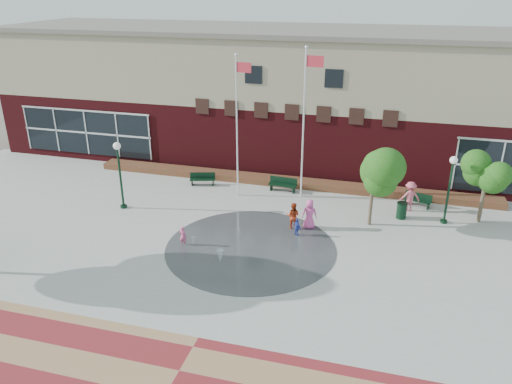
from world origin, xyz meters
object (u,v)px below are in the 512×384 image
(child_splash, at_px, (183,236))
(trash_can, at_px, (402,210))
(flagpole_left, at_px, (238,120))
(bench_left, at_px, (203,181))
(flagpole_right, at_px, (305,117))

(child_splash, bearing_deg, trash_can, -146.99)
(flagpole_left, bearing_deg, bench_left, 167.46)
(bench_left, distance_m, trash_can, 12.50)
(bench_left, xyz_separation_m, child_splash, (1.95, -7.72, 0.25))
(bench_left, xyz_separation_m, trash_can, (12.38, -1.66, 0.22))
(flagpole_left, relative_size, trash_can, 8.95)
(bench_left, bearing_deg, flagpole_right, -17.17)
(bench_left, distance_m, child_splash, 7.97)
(child_splash, bearing_deg, flagpole_left, -93.84)
(flagpole_right, height_order, child_splash, flagpole_right)
(trash_can, distance_m, child_splash, 12.07)
(flagpole_right, bearing_deg, child_splash, -112.99)
(flagpole_left, relative_size, flagpole_right, 0.95)
(bench_left, height_order, trash_can, trash_can)
(flagpole_left, relative_size, bench_left, 5.06)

